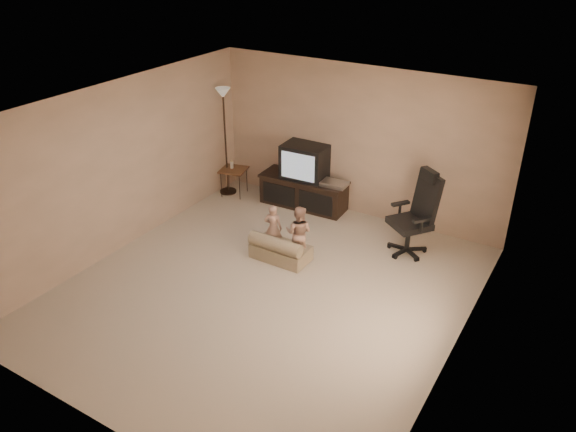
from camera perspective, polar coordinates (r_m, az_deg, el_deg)
name	(u,v)px	position (r m, az deg, el deg)	size (l,w,h in m)	color
floor	(266,290)	(7.64, -2.24, -7.53)	(5.50, 5.50, 0.00)	beige
room_shell	(264,188)	(6.88, -2.47, 2.87)	(5.50, 5.50, 5.50)	white
tv_stand	(305,181)	(9.64, 1.71, 3.55)	(1.58, 0.65, 1.12)	black
office_chair	(414,224)	(8.45, 12.70, -0.80)	(0.84, 0.84, 1.31)	black
side_table	(233,170)	(10.11, -5.57, 4.69)	(0.54, 0.54, 0.66)	brown
floor_lamp	(224,118)	(9.87, -6.49, 9.87)	(0.30, 0.30, 1.93)	black
child_sofa	(279,250)	(8.19, -0.88, -3.45)	(0.84, 0.48, 0.41)	#9D876A
toddler_left	(273,228)	(8.34, -1.52, -1.22)	(0.27, 0.20, 0.75)	tan
toddler_right	(299,233)	(8.13, 1.10, -1.71)	(0.40, 0.22, 0.83)	tan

